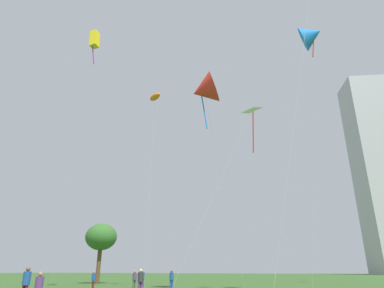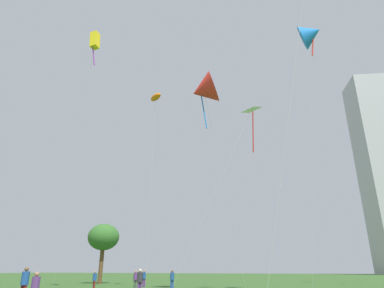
{
  "view_description": "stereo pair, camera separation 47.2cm",
  "coord_description": "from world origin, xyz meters",
  "px_view_note": "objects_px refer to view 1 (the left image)",
  "views": [
    {
      "loc": [
        7.38,
        -15.6,
        1.68
      ],
      "look_at": [
        -2.18,
        11.51,
        12.53
      ],
      "focal_mm": 31.15,
      "sensor_mm": 36.0,
      "label": 1
    },
    {
      "loc": [
        7.83,
        -15.44,
        1.68
      ],
      "look_at": [
        -2.18,
        11.51,
        12.53
      ],
      "focal_mm": 31.15,
      "sensor_mm": 36.0,
      "label": 2
    }
  ],
  "objects_px": {
    "kite_flying_0": "(311,35)",
    "kite_flying_1": "(204,90)",
    "person_standing_5": "(39,288)",
    "kite_flying_6": "(251,116)",
    "kite_flying_2": "(95,40)",
    "person_standing_0": "(94,279)",
    "person_standing_3": "(135,278)",
    "person_standing_1": "(172,278)",
    "person_standing_2": "(26,282)",
    "person_standing_6": "(143,277)",
    "person_standing_4": "(140,280)",
    "kite_flying_8": "(155,97)",
    "park_tree_1": "(101,237)"
  },
  "relations": [
    {
      "from": "kite_flying_1",
      "to": "kite_flying_8",
      "type": "xyz_separation_m",
      "value": [
        -7.09,
        4.24,
        2.76
      ]
    },
    {
      "from": "kite_flying_2",
      "to": "park_tree_1",
      "type": "height_order",
      "value": "kite_flying_2"
    },
    {
      "from": "person_standing_3",
      "to": "kite_flying_1",
      "type": "xyz_separation_m",
      "value": [
        7.63,
        -2.87,
        16.2
      ]
    },
    {
      "from": "person_standing_6",
      "to": "person_standing_2",
      "type": "bearing_deg",
      "value": -119.65
    },
    {
      "from": "person_standing_0",
      "to": "person_standing_2",
      "type": "xyz_separation_m",
      "value": [
        3.49,
        -11.2,
        0.15
      ]
    },
    {
      "from": "kite_flying_0",
      "to": "kite_flying_1",
      "type": "bearing_deg",
      "value": 173.73
    },
    {
      "from": "person_standing_5",
      "to": "person_standing_0",
      "type": "bearing_deg",
      "value": -88.24
    },
    {
      "from": "person_standing_0",
      "to": "person_standing_5",
      "type": "distance_m",
      "value": 15.37
    },
    {
      "from": "person_standing_2",
      "to": "person_standing_4",
      "type": "height_order",
      "value": "person_standing_2"
    },
    {
      "from": "person_standing_3",
      "to": "person_standing_5",
      "type": "xyz_separation_m",
      "value": [
        3.84,
        -15.77,
        0.0
      ]
    },
    {
      "from": "person_standing_0",
      "to": "kite_flying_1",
      "type": "distance_m",
      "value": 19.38
    },
    {
      "from": "kite_flying_0",
      "to": "kite_flying_2",
      "type": "relative_size",
      "value": 0.86
    },
    {
      "from": "person_standing_5",
      "to": "kite_flying_6",
      "type": "relative_size",
      "value": 0.1
    },
    {
      "from": "person_standing_0",
      "to": "person_standing_3",
      "type": "height_order",
      "value": "person_standing_3"
    },
    {
      "from": "person_standing_1",
      "to": "person_standing_3",
      "type": "bearing_deg",
      "value": -18.51
    },
    {
      "from": "person_standing_6",
      "to": "kite_flying_8",
      "type": "xyz_separation_m",
      "value": [
        1.87,
        -2.78,
        18.95
      ]
    },
    {
      "from": "park_tree_1",
      "to": "kite_flying_6",
      "type": "bearing_deg",
      "value": -26.21
    },
    {
      "from": "kite_flying_0",
      "to": "kite_flying_2",
      "type": "xyz_separation_m",
      "value": [
        -20.42,
        -1.67,
        3.6
      ]
    },
    {
      "from": "person_standing_3",
      "to": "person_standing_2",
      "type": "bearing_deg",
      "value": -136.66
    },
    {
      "from": "person_standing_0",
      "to": "kite_flying_8",
      "type": "relative_size",
      "value": 0.08
    },
    {
      "from": "person_standing_6",
      "to": "person_standing_4",
      "type": "bearing_deg",
      "value": -99.43
    },
    {
      "from": "person_standing_3",
      "to": "park_tree_1",
      "type": "relative_size",
      "value": 0.22
    },
    {
      "from": "park_tree_1",
      "to": "kite_flying_0",
      "type": "bearing_deg",
      "value": -25.89
    },
    {
      "from": "person_standing_3",
      "to": "person_standing_1",
      "type": "bearing_deg",
      "value": -32.29
    },
    {
      "from": "kite_flying_0",
      "to": "kite_flying_1",
      "type": "xyz_separation_m",
      "value": [
        -9.74,
        1.07,
        -2.75
      ]
    },
    {
      "from": "person_standing_3",
      "to": "person_standing_5",
      "type": "height_order",
      "value": "same"
    },
    {
      "from": "kite_flying_0",
      "to": "kite_flying_8",
      "type": "distance_m",
      "value": 17.65
    },
    {
      "from": "kite_flying_0",
      "to": "kite_flying_8",
      "type": "bearing_deg",
      "value": 162.48
    },
    {
      "from": "person_standing_3",
      "to": "park_tree_1",
      "type": "height_order",
      "value": "park_tree_1"
    },
    {
      "from": "kite_flying_1",
      "to": "park_tree_1",
      "type": "relative_size",
      "value": 2.58
    },
    {
      "from": "person_standing_4",
      "to": "kite_flying_6",
      "type": "bearing_deg",
      "value": 153.3
    },
    {
      "from": "person_standing_1",
      "to": "kite_flying_2",
      "type": "relative_size",
      "value": 0.07
    },
    {
      "from": "person_standing_5",
      "to": "kite_flying_6",
      "type": "height_order",
      "value": "kite_flying_6"
    },
    {
      "from": "person_standing_4",
      "to": "kite_flying_8",
      "type": "bearing_deg",
      "value": -122.49
    },
    {
      "from": "person_standing_6",
      "to": "kite_flying_6",
      "type": "bearing_deg",
      "value": -58.71
    },
    {
      "from": "person_standing_4",
      "to": "kite_flying_0",
      "type": "distance_m",
      "value": 23.44
    },
    {
      "from": "person_standing_0",
      "to": "kite_flying_8",
      "type": "xyz_separation_m",
      "value": [
        3.47,
        3.34,
        18.98
      ]
    },
    {
      "from": "park_tree_1",
      "to": "kite_flying_1",
      "type": "bearing_deg",
      "value": -34.54
    },
    {
      "from": "person_standing_3",
      "to": "kite_flying_1",
      "type": "height_order",
      "value": "kite_flying_1"
    },
    {
      "from": "person_standing_3",
      "to": "kite_flying_8",
      "type": "relative_size",
      "value": 0.08
    },
    {
      "from": "person_standing_1",
      "to": "person_standing_5",
      "type": "height_order",
      "value": "person_standing_1"
    },
    {
      "from": "kite_flying_8",
      "to": "person_standing_2",
      "type": "bearing_deg",
      "value": -89.91
    },
    {
      "from": "person_standing_1",
      "to": "kite_flying_0",
      "type": "bearing_deg",
      "value": 125.62
    },
    {
      "from": "kite_flying_2",
      "to": "kite_flying_6",
      "type": "distance_m",
      "value": 17.65
    },
    {
      "from": "person_standing_4",
      "to": "kite_flying_0",
      "type": "height_order",
      "value": "kite_flying_0"
    },
    {
      "from": "person_standing_2",
      "to": "kite_flying_1",
      "type": "relative_size",
      "value": 0.1
    },
    {
      "from": "kite_flying_2",
      "to": "person_standing_0",
      "type": "bearing_deg",
      "value": 88.07
    },
    {
      "from": "park_tree_1",
      "to": "person_standing_5",
      "type": "bearing_deg",
      "value": -60.67
    },
    {
      "from": "person_standing_5",
      "to": "kite_flying_0",
      "type": "xyz_separation_m",
      "value": [
        13.53,
        11.83,
        18.94
      ]
    },
    {
      "from": "person_standing_4",
      "to": "park_tree_1",
      "type": "relative_size",
      "value": 0.24
    }
  ]
}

